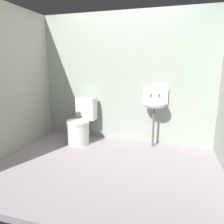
% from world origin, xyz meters
% --- Properties ---
extents(ground_plane, '(3.48, 2.51, 0.08)m').
position_xyz_m(ground_plane, '(0.00, 0.00, -0.04)').
color(ground_plane, gray).
extents(wall_back, '(3.48, 0.10, 2.26)m').
position_xyz_m(wall_back, '(0.00, 1.11, 1.13)').
color(wall_back, '#9AA799').
rests_on(wall_back, ground).
extents(wall_left, '(0.10, 2.31, 2.26)m').
position_xyz_m(wall_left, '(-1.59, 0.10, 1.13)').
color(wall_left, '#A0A491').
rests_on(wall_left, ground).
extents(toilet_near_wall, '(0.45, 0.63, 0.78)m').
position_xyz_m(toilet_near_wall, '(-0.71, 0.70, 0.32)').
color(toilet_near_wall, silver).
rests_on(toilet_near_wall, ground).
extents(sink, '(0.42, 0.35, 0.99)m').
position_xyz_m(sink, '(0.55, 0.89, 0.75)').
color(sink, '#5D565C').
rests_on(sink, ground).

